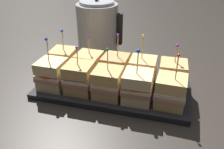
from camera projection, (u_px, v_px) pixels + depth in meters
name	position (u px, v px, depth m)	size (l,w,h in m)	color
ground_plane	(112.00, 92.00, 0.81)	(6.00, 6.00, 0.00)	#2D2823
serving_platter	(112.00, 90.00, 0.81)	(0.51, 0.23, 0.02)	#232328
sandwich_front_far_left	(52.00, 74.00, 0.78)	(0.09, 0.09, 0.18)	beige
sandwich_front_left	(80.00, 78.00, 0.76)	(0.09, 0.09, 0.16)	tan
sandwich_front_center	(108.00, 83.00, 0.74)	(0.09, 0.09, 0.16)	tan
sandwich_front_right	(138.00, 87.00, 0.71)	(0.09, 0.09, 0.17)	beige
sandwich_front_far_right	(171.00, 92.00, 0.70)	(0.09, 0.09, 0.17)	tan
sandwich_back_far_left	(64.00, 62.00, 0.87)	(0.09, 0.09, 0.17)	tan
sandwich_back_left	(89.00, 66.00, 0.84)	(0.09, 0.09, 0.16)	tan
sandwich_back_center	(115.00, 69.00, 0.82)	(0.09, 0.09, 0.18)	tan
sandwich_back_right	(143.00, 72.00, 0.80)	(0.09, 0.09, 0.18)	tan
sandwich_back_far_right	(172.00, 76.00, 0.77)	(0.09, 0.09, 0.16)	tan
kettle_steel	(98.00, 29.00, 1.04)	(0.20, 0.18, 0.26)	#B7BABF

